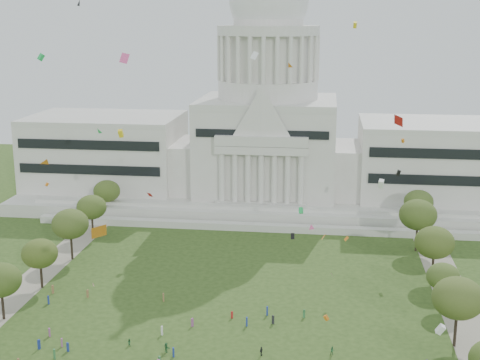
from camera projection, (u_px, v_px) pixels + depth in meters
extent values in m
cube|color=beige|center=(267.00, 194.00, 224.30)|extent=(160.00, 60.00, 4.00)
cube|color=beige|center=(257.00, 227.00, 192.76)|extent=(130.00, 3.00, 2.00)
cube|color=beige|center=(259.00, 214.00, 200.11)|extent=(140.00, 3.00, 5.00)
cube|color=beige|center=(106.00, 153.00, 227.19)|extent=(50.00, 34.00, 22.00)
cube|color=beige|center=(438.00, 162.00, 213.29)|extent=(50.00, 34.00, 22.00)
cube|color=beige|center=(186.00, 165.00, 222.44)|extent=(12.00, 26.00, 16.00)
cube|color=beige|center=(350.00, 170.00, 215.62)|extent=(12.00, 26.00, 16.00)
cube|color=beige|center=(267.00, 148.00, 219.53)|extent=(44.00, 38.00, 28.00)
cube|color=beige|center=(261.00, 150.00, 199.51)|extent=(28.00, 3.00, 2.40)
cube|color=black|center=(88.00, 157.00, 210.15)|extent=(46.00, 0.40, 11.00)
cube|color=black|center=(448.00, 167.00, 196.26)|extent=(46.00, 0.40, 11.00)
cylinder|color=beige|center=(268.00, 89.00, 214.91)|extent=(32.00, 32.00, 6.00)
cylinder|color=beige|center=(268.00, 58.00, 212.53)|extent=(28.00, 28.00, 14.00)
cylinder|color=beige|center=(268.00, 30.00, 210.51)|extent=(32.40, 32.40, 3.00)
cylinder|color=beige|center=(269.00, 12.00, 209.20)|extent=(22.00, 22.00, 8.00)
cube|color=gray|center=(18.00, 293.00, 148.98)|extent=(8.00, 160.00, 0.04)
cube|color=gray|center=(462.00, 318.00, 136.85)|extent=(8.00, 160.00, 0.04)
cylinder|color=black|center=(3.00, 307.00, 135.73)|extent=(0.56, 0.56, 5.47)
ellipsoid|color=#334C17|center=(1.00, 280.00, 134.35)|extent=(8.42, 8.42, 6.89)
cylinder|color=black|center=(455.00, 331.00, 124.50)|extent=(0.56, 0.56, 6.20)
ellipsoid|color=#40511E|center=(458.00, 298.00, 122.94)|extent=(9.55, 9.55, 7.82)
cylinder|color=black|center=(41.00, 277.00, 151.63)|extent=(0.56, 0.56, 5.27)
ellipsoid|color=#3D5016|center=(40.00, 253.00, 150.30)|extent=(8.12, 8.12, 6.65)
cylinder|color=black|center=(442.00, 298.00, 141.09)|extent=(0.56, 0.56, 4.56)
ellipsoid|color=#39521E|center=(443.00, 277.00, 139.94)|extent=(7.01, 7.01, 5.74)
cylinder|color=black|center=(72.00, 248.00, 169.36)|extent=(0.56, 0.56, 6.03)
ellipsoid|color=#394C1C|center=(70.00, 224.00, 167.84)|extent=(9.29, 9.29, 7.60)
cylinder|color=black|center=(433.00, 268.00, 155.85)|extent=(0.56, 0.56, 5.97)
ellipsoid|color=#394B19|center=(435.00, 242.00, 154.35)|extent=(9.19, 9.19, 7.52)
cylinder|color=black|center=(93.00, 227.00, 187.48)|extent=(0.56, 0.56, 5.41)
ellipsoid|color=#374D1A|center=(92.00, 207.00, 186.11)|extent=(8.33, 8.33, 6.81)
cylinder|color=black|center=(416.00, 239.00, 175.37)|extent=(0.56, 0.56, 6.37)
ellipsoid|color=#344918|center=(418.00, 215.00, 173.76)|extent=(9.82, 9.82, 8.03)
cylinder|color=black|center=(108.00, 209.00, 205.16)|extent=(0.56, 0.56, 5.32)
ellipsoid|color=#364E18|center=(107.00, 191.00, 203.82)|extent=(8.19, 8.19, 6.70)
cylinder|color=black|center=(417.00, 221.00, 192.44)|extent=(0.56, 0.56, 5.47)
ellipsoid|color=#39511E|center=(419.00, 202.00, 191.06)|extent=(8.42, 8.42, 6.89)
imported|color=#33723F|center=(332.00, 351.00, 121.79)|extent=(0.89, 0.68, 1.63)
imported|color=#33723F|center=(166.00, 348.00, 122.68)|extent=(1.77, 1.71, 1.90)
imported|color=#33723F|center=(129.00, 342.00, 125.18)|extent=(0.82, 0.69, 1.44)
imported|color=#26262B|center=(261.00, 351.00, 121.62)|extent=(0.89, 1.13, 1.70)
cube|color=navy|center=(39.00, 344.00, 123.85)|extent=(0.41, 0.56, 1.90)
cube|color=#33723F|center=(304.00, 314.00, 136.89)|extent=(0.47, 0.31, 1.70)
cube|color=#994C8C|center=(62.00, 343.00, 124.80)|extent=(0.42, 0.51, 1.67)
cube|color=olive|center=(88.00, 294.00, 146.64)|extent=(0.35, 0.50, 1.79)
cube|color=olive|center=(163.00, 297.00, 144.73)|extent=(0.43, 0.55, 1.85)
cube|color=navy|center=(48.00, 300.00, 143.37)|extent=(0.53, 0.58, 1.86)
cube|color=#26262B|center=(273.00, 320.00, 134.10)|extent=(0.55, 0.54, 1.79)
cube|color=navy|center=(247.00, 322.00, 133.14)|extent=(0.39, 0.54, 1.88)
cube|color=#994C8C|center=(192.00, 322.00, 132.97)|extent=(0.46, 0.54, 1.76)
cube|color=#33723F|center=(54.00, 354.00, 120.32)|extent=(0.53, 0.59, 1.91)
cube|color=silver|center=(162.00, 331.00, 129.39)|extent=(0.32, 0.49, 1.82)
cube|color=#B21E1E|center=(232.00, 315.00, 136.62)|extent=(0.45, 0.44, 1.48)
cube|color=navy|center=(267.00, 311.00, 137.97)|extent=(0.33, 0.51, 1.92)
cube|color=navy|center=(173.00, 352.00, 121.09)|extent=(0.45, 0.55, 1.78)
cube|color=navy|center=(68.00, 347.00, 123.03)|extent=(0.54, 0.51, 1.74)
cube|color=#994C8C|center=(49.00, 332.00, 128.76)|extent=(0.50, 0.54, 1.73)
cube|color=olive|center=(53.00, 289.00, 148.86)|extent=(0.33, 0.52, 1.94)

